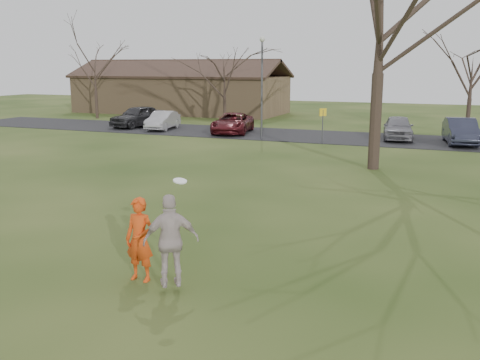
# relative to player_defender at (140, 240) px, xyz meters

# --- Properties ---
(ground) EXTENTS (120.00, 120.00, 0.00)m
(ground) POSITION_rel_player_defender_xyz_m (0.74, -0.14, -0.91)
(ground) COLOR #1E380F
(ground) RESTS_ON ground
(parking_strip) EXTENTS (62.00, 6.50, 0.04)m
(parking_strip) POSITION_rel_player_defender_xyz_m (0.74, 24.86, -0.89)
(parking_strip) COLOR black
(parking_strip) RESTS_ON ground
(player_defender) EXTENTS (0.67, 0.44, 1.82)m
(player_defender) POSITION_rel_player_defender_xyz_m (0.00, 0.00, 0.00)
(player_defender) COLOR #D94211
(player_defender) RESTS_ON ground
(car_0) EXTENTS (2.80, 4.93, 1.58)m
(car_0) POSITION_rel_player_defender_xyz_m (-16.04, 25.11, -0.08)
(car_0) COLOR #29282B
(car_0) RESTS_ON parking_strip
(car_1) EXTENTS (1.99, 4.12, 1.30)m
(car_1) POSITION_rel_player_defender_xyz_m (-13.49, 24.37, -0.22)
(car_1) COLOR #A3A2A7
(car_1) RESTS_ON parking_strip
(car_2) EXTENTS (3.09, 5.20, 1.35)m
(car_2) POSITION_rel_player_defender_xyz_m (-8.03, 24.29, -0.19)
(car_2) COLOR #531319
(car_2) RESTS_ON parking_strip
(car_4) EXTENTS (2.29, 4.49, 1.46)m
(car_4) POSITION_rel_player_defender_xyz_m (2.72, 25.20, -0.14)
(car_4) COLOR slate
(car_4) RESTS_ON parking_strip
(car_5) EXTENTS (2.25, 4.74, 1.50)m
(car_5) POSITION_rel_player_defender_xyz_m (6.33, 24.43, -0.12)
(car_5) COLOR #282B3C
(car_5) RESTS_ON parking_strip
(catching_play) EXTENTS (1.19, 1.01, 2.25)m
(catching_play) POSITION_rel_player_defender_xyz_m (0.94, -0.32, 0.19)
(catching_play) COLOR #C1AFAD
(catching_play) RESTS_ON ground
(building) EXTENTS (20.60, 8.50, 5.14)m
(building) POSITION_rel_player_defender_xyz_m (-19.26, 37.86, 1.02)
(building) COLOR #8C6D4C
(building) RESTS_ON ground
(lamp_post) EXTENTS (0.34, 0.34, 6.27)m
(lamp_post) POSITION_rel_player_defender_xyz_m (-5.26, 22.36, 3.06)
(lamp_post) COLOR #47474C
(lamp_post) RESTS_ON ground
(sign_yellow) EXTENTS (0.35, 0.35, 2.08)m
(sign_yellow) POSITION_rel_player_defender_xyz_m (-1.26, 21.86, 0.54)
(sign_yellow) COLOR #47474C
(sign_yellow) RESTS_ON ground
(big_tree) EXTENTS (9.00, 9.00, 14.00)m
(big_tree) POSITION_rel_player_defender_xyz_m (2.74, 14.86, 6.09)
(big_tree) COLOR #352821
(big_tree) RESTS_ON ground
(small_tree_row) EXTENTS (55.00, 5.90, 8.50)m
(small_tree_row) POSITION_rel_player_defender_xyz_m (5.13, 29.92, 2.98)
(small_tree_row) COLOR #352821
(small_tree_row) RESTS_ON ground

